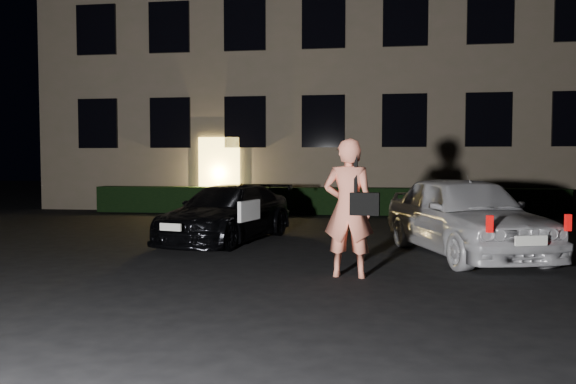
# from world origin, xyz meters

# --- Properties ---
(ground) EXTENTS (80.00, 80.00, 0.00)m
(ground) POSITION_xyz_m (0.00, 0.00, 0.00)
(ground) COLOR black
(ground) RESTS_ON ground
(building) EXTENTS (20.00, 8.11, 12.00)m
(building) POSITION_xyz_m (-0.00, 14.99, 6.00)
(building) COLOR #6F654F
(building) RESTS_ON ground
(hedge) EXTENTS (15.00, 0.70, 0.85)m
(hedge) POSITION_xyz_m (0.00, 10.50, 0.42)
(hedge) COLOR black
(hedge) RESTS_ON ground
(sedan) EXTENTS (2.58, 4.32, 1.17)m
(sedan) POSITION_xyz_m (-1.51, 4.03, 0.59)
(sedan) COLOR black
(sedan) RESTS_ON ground
(hatch) EXTENTS (2.82, 4.54, 1.44)m
(hatch) POSITION_xyz_m (3.12, 2.80, 0.72)
(hatch) COLOR silver
(hatch) RESTS_ON ground
(man) EXTENTS (0.83, 0.55, 1.99)m
(man) POSITION_xyz_m (1.15, 0.61, 1.00)
(man) COLOR #F08164
(man) RESTS_ON ground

